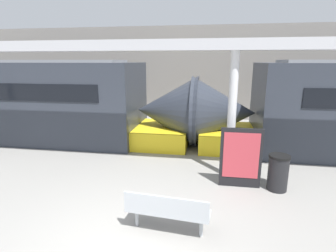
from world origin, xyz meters
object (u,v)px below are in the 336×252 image
(trash_bin, at_px, (278,173))
(train_right, at_px, (18,101))
(support_column_near, at_px, (232,117))
(bench_near, at_px, (167,210))
(poster_board, at_px, (241,158))

(trash_bin, bearing_deg, train_right, 161.12)
(trash_bin, height_order, support_column_near, support_column_near)
(bench_near, bearing_deg, poster_board, 60.23)
(train_right, relative_size, support_column_near, 4.35)
(bench_near, distance_m, support_column_near, 3.29)
(bench_near, bearing_deg, trash_bin, 46.68)
(support_column_near, bearing_deg, bench_near, -115.10)
(train_right, height_order, trash_bin, train_right)
(bench_near, bearing_deg, train_right, 148.48)
(support_column_near, bearing_deg, train_right, 162.48)
(train_right, bearing_deg, bench_near, -37.00)
(poster_board, bearing_deg, trash_bin, -0.92)
(trash_bin, xyz_separation_m, support_column_near, (-1.16, 0.62, 1.25))
(train_right, xyz_separation_m, trash_bin, (9.70, -3.32, -1.05))
(train_right, distance_m, poster_board, 9.41)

